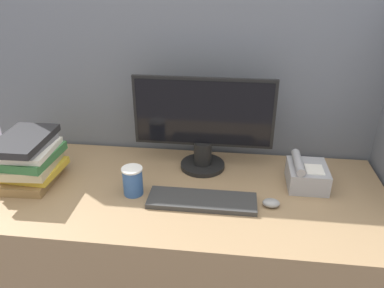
# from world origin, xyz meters

# --- Properties ---
(cubicle_panel_rear) EXTENTS (2.08, 0.04, 1.72)m
(cubicle_panel_rear) POSITION_xyz_m (0.00, 0.76, 0.86)
(cubicle_panel_rear) COLOR slate
(cubicle_panel_rear) RESTS_ON ground_plane
(desk) EXTENTS (1.68, 0.73, 0.78)m
(desk) POSITION_xyz_m (0.00, 0.36, 0.39)
(desk) COLOR #937551
(desk) RESTS_ON ground_plane
(monitor) EXTENTS (0.62, 0.20, 0.43)m
(monitor) POSITION_xyz_m (0.06, 0.57, 0.99)
(monitor) COLOR black
(monitor) RESTS_ON desk
(keyboard) EXTENTS (0.43, 0.14, 0.02)m
(keyboard) POSITION_xyz_m (0.08, 0.28, 0.79)
(keyboard) COLOR #333333
(keyboard) RESTS_ON desk
(mouse) EXTENTS (0.07, 0.05, 0.03)m
(mouse) POSITION_xyz_m (0.35, 0.29, 0.79)
(mouse) COLOR gray
(mouse) RESTS_ON desk
(coffee_cup) EXTENTS (0.09, 0.09, 0.12)m
(coffee_cup) POSITION_xyz_m (-0.20, 0.31, 0.84)
(coffee_cup) COLOR #335999
(coffee_cup) RESTS_ON desk
(book_stack) EXTENTS (0.25, 0.30, 0.21)m
(book_stack) POSITION_xyz_m (-0.66, 0.35, 0.89)
(book_stack) COLOR olive
(book_stack) RESTS_ON desk
(desk_telephone) EXTENTS (0.16, 0.19, 0.13)m
(desk_telephone) POSITION_xyz_m (0.51, 0.46, 0.83)
(desk_telephone) COLOR #99999E
(desk_telephone) RESTS_ON desk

